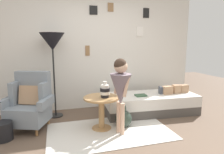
# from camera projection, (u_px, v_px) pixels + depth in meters

# --- Properties ---
(ground_plane) EXTENTS (12.00, 12.00, 0.00)m
(ground_plane) POSITION_uv_depth(u_px,v_px,m) (121.00, 147.00, 2.82)
(ground_plane) COLOR brown
(gallery_wall) EXTENTS (4.80, 0.12, 2.60)m
(gallery_wall) POSITION_uv_depth(u_px,v_px,m) (93.00, 50.00, 4.45)
(gallery_wall) COLOR silver
(gallery_wall) RESTS_ON ground
(rug) EXTENTS (2.01, 1.20, 0.01)m
(rug) POSITION_uv_depth(u_px,v_px,m) (110.00, 131.00, 3.33)
(rug) COLOR silver
(rug) RESTS_ON ground
(armchair) EXTENTS (0.88, 0.78, 0.97)m
(armchair) POSITION_uv_depth(u_px,v_px,m) (30.00, 103.00, 3.42)
(armchair) COLOR olive
(armchair) RESTS_ON ground
(daybed) EXTENTS (1.95, 0.92, 0.40)m
(daybed) POSITION_uv_depth(u_px,v_px,m) (150.00, 103.00, 4.21)
(daybed) COLOR #4C4742
(daybed) RESTS_ON ground
(pillow_head) EXTENTS (0.18, 0.12, 0.16)m
(pillow_head) POSITION_uv_depth(u_px,v_px,m) (184.00, 89.00, 4.33)
(pillow_head) COLOR tan
(pillow_head) RESTS_ON daybed
(pillow_mid) EXTENTS (0.16, 0.12, 0.18)m
(pillow_mid) POSITION_uv_depth(u_px,v_px,m) (176.00, 89.00, 4.25)
(pillow_mid) COLOR tan
(pillow_mid) RESTS_ON daybed
(pillow_back) EXTENTS (0.22, 0.13, 0.17)m
(pillow_back) POSITION_uv_depth(u_px,v_px,m) (167.00, 90.00, 4.17)
(pillow_back) COLOR tan
(pillow_back) RESTS_ON daybed
(pillow_extra) EXTENTS (0.20, 0.15, 0.15)m
(pillow_extra) POSITION_uv_depth(u_px,v_px,m) (163.00, 90.00, 4.20)
(pillow_extra) COLOR #474C56
(pillow_extra) RESTS_ON daybed
(side_table) EXTENTS (0.60, 0.60, 0.56)m
(side_table) POSITION_uv_depth(u_px,v_px,m) (101.00, 106.00, 3.37)
(side_table) COLOR tan
(side_table) RESTS_ON ground
(vase_striped) EXTENTS (0.16, 0.16, 0.27)m
(vase_striped) POSITION_uv_depth(u_px,v_px,m) (105.00, 91.00, 3.30)
(vase_striped) COLOR black
(vase_striped) RESTS_ON side_table
(floor_lamp) EXTENTS (0.47, 0.47, 1.65)m
(floor_lamp) POSITION_uv_depth(u_px,v_px,m) (52.00, 44.00, 3.80)
(floor_lamp) COLOR black
(floor_lamp) RESTS_ON ground
(person_child) EXTENTS (0.34, 0.34, 1.23)m
(person_child) POSITION_uv_depth(u_px,v_px,m) (121.00, 86.00, 3.12)
(person_child) COLOR #D8AD8E
(person_child) RESTS_ON ground
(book_on_daybed) EXTENTS (0.22, 0.16, 0.03)m
(book_on_daybed) POSITION_uv_depth(u_px,v_px,m) (141.00, 95.00, 4.03)
(book_on_daybed) COLOR #37573C
(book_on_daybed) RESTS_ON daybed
(demijohn_near) EXTENTS (0.30, 0.30, 0.38)m
(demijohn_near) POSITION_uv_depth(u_px,v_px,m) (124.00, 118.00, 3.50)
(demijohn_near) COLOR #2D3D33
(demijohn_near) RESTS_ON ground
(magazine_basket) EXTENTS (0.28, 0.28, 0.28)m
(magazine_basket) POSITION_uv_depth(u_px,v_px,m) (3.00, 131.00, 3.01)
(magazine_basket) COLOR black
(magazine_basket) RESTS_ON ground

